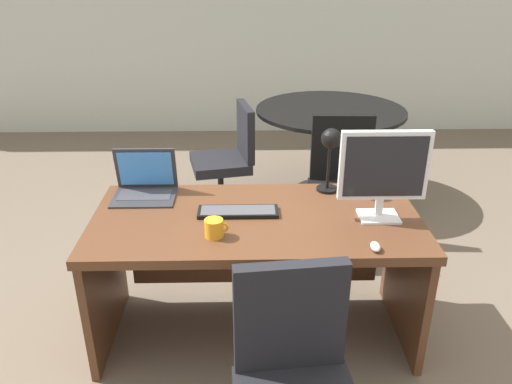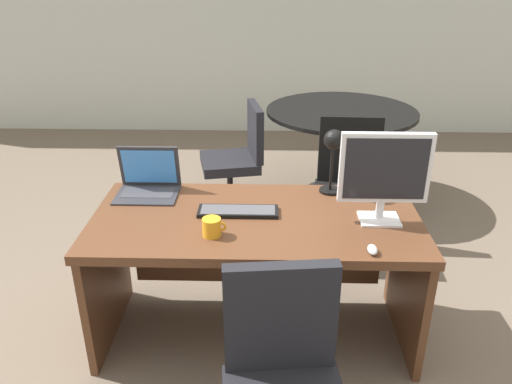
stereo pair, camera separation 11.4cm
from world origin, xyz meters
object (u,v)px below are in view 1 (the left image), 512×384
object	(u,v)px
monitor	(384,169)
desk_lamp	(331,147)
laptop	(145,181)
desk	(256,245)
keyboard	(238,212)
meeting_chair_far	(227,167)
meeting_chair_near	(341,198)
mouse	(375,247)
meeting_table	(329,131)
coffee_mug	(214,228)

from	to	relation	value
monitor	desk_lamp	xyz separation A→B (m)	(-0.21, 0.31, 0.00)
laptop	desk_lamp	size ratio (longest dim) A/B	0.91
monitor	laptop	world-z (taller)	monitor
desk	monitor	bearing A→B (deg)	-6.14
keyboard	desk_lamp	size ratio (longest dim) A/B	1.11
meeting_chair_far	meeting_chair_near	bearing A→B (deg)	-40.13
mouse	meeting_table	world-z (taller)	meeting_table
monitor	meeting_chair_far	bearing A→B (deg)	116.29
meeting_table	monitor	bearing A→B (deg)	-91.37
laptop	meeting_chair_far	bearing A→B (deg)	73.31
desk	meeting_chair_near	size ratio (longest dim) A/B	1.75
monitor	mouse	size ratio (longest dim) A/B	5.85
meeting_table	meeting_chair_far	world-z (taller)	meeting_chair_far
desk_lamp	meeting_table	xyz separation A→B (m)	(0.26, 1.54, -0.41)
laptop	meeting_chair_far	world-z (taller)	laptop
laptop	mouse	size ratio (longest dim) A/B	4.30
desk_lamp	meeting_table	size ratio (longest dim) A/B	0.30
meeting_chair_far	desk	bearing A→B (deg)	-82.75
mouse	meeting_chair_far	xyz separation A→B (m)	(-0.74, 1.98, -0.41)
laptop	coffee_mug	size ratio (longest dim) A/B	2.95
meeting_table	desk	bearing A→B (deg)	-110.44
coffee_mug	meeting_table	world-z (taller)	coffee_mug
meeting_chair_far	desk_lamp	bearing A→B (deg)	-65.66
keyboard	meeting_chair_near	bearing A→B (deg)	51.53
mouse	coffee_mug	xyz separation A→B (m)	(-0.73, 0.14, 0.03)
desk	monitor	size ratio (longest dim) A/B	3.64
monitor	keyboard	bearing A→B (deg)	175.14
mouse	desk_lamp	distance (m)	0.69
desk	laptop	size ratio (longest dim) A/B	4.95
keyboard	meeting_table	xyz separation A→B (m)	(0.76, 1.79, -0.15)
keyboard	desk_lamp	distance (m)	0.62
laptop	mouse	bearing A→B (deg)	-29.00
laptop	meeting_chair_near	bearing A→B (deg)	27.63
keyboard	meeting_table	bearing A→B (deg)	67.07
desk_lamp	laptop	bearing A→B (deg)	179.65
monitor	coffee_mug	world-z (taller)	monitor
coffee_mug	meeting_chair_far	size ratio (longest dim) A/B	0.13
keyboard	monitor	bearing A→B (deg)	-4.86
monitor	desk_lamp	distance (m)	0.38
mouse	meeting_chair_far	world-z (taller)	meeting_chair_far
monitor	mouse	bearing A→B (deg)	-106.30
meeting_chair_near	laptop	bearing A→B (deg)	-152.37
meeting_chair_far	meeting_table	bearing A→B (deg)	11.81
laptop	monitor	bearing A→B (deg)	-14.60
keyboard	meeting_chair_near	size ratio (longest dim) A/B	0.43
coffee_mug	meeting_chair_near	bearing A→B (deg)	53.96
keyboard	coffee_mug	distance (m)	0.26
monitor	coffee_mug	distance (m)	0.87
keyboard	meeting_chair_far	size ratio (longest dim) A/B	0.48
coffee_mug	meeting_chair_far	distance (m)	1.90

